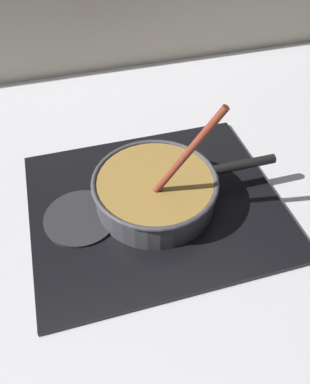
% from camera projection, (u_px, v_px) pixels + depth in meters
% --- Properties ---
extents(ground, '(2.40, 1.60, 0.04)m').
position_uv_depth(ground, '(156.00, 260.00, 0.80)').
color(ground, '#B7B7BC').
extents(hob_plate, '(0.56, 0.48, 0.01)m').
position_uv_depth(hob_plate, '(155.00, 204.00, 0.88)').
color(hob_plate, black).
rests_on(hob_plate, ground).
extents(burner_ring, '(0.20, 0.20, 0.01)m').
position_uv_depth(burner_ring, '(155.00, 201.00, 0.87)').
color(burner_ring, '#592D0C').
rests_on(burner_ring, hob_plate).
extents(spare_burner, '(0.16, 0.16, 0.01)m').
position_uv_depth(spare_burner, '(81.00, 217.00, 0.84)').
color(spare_burner, '#262628').
rests_on(spare_burner, hob_plate).
extents(cooking_pan, '(0.42, 0.28, 0.29)m').
position_uv_depth(cooking_pan, '(156.00, 190.00, 0.85)').
color(cooking_pan, '#38383D').
rests_on(cooking_pan, hob_plate).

